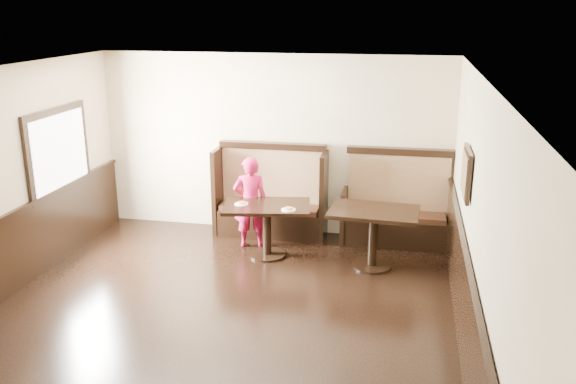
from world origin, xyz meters
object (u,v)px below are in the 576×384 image
(table_neighbor, at_px, (373,224))
(child, at_px, (250,202))
(booth_main, at_px, (271,202))
(booth_neighbor, at_px, (397,213))
(table_main, at_px, (267,217))

(table_neighbor, height_order, child, child)
(booth_main, bearing_deg, booth_neighbor, -0.05)
(booth_main, distance_m, table_main, 0.91)
(table_main, relative_size, table_neighbor, 1.07)
(booth_neighbor, height_order, child, booth_neighbor)
(child, bearing_deg, table_main, 120.88)
(booth_neighbor, distance_m, child, 2.22)
(booth_neighbor, xyz_separation_m, table_main, (-1.81, -0.90, 0.12))
(booth_neighbor, bearing_deg, booth_main, 179.95)
(child, bearing_deg, table_neighbor, 153.14)
(booth_neighbor, relative_size, table_main, 1.24)
(booth_main, height_order, booth_neighbor, same)
(table_neighbor, bearing_deg, booth_main, 152.56)
(booth_main, relative_size, child, 1.27)
(table_main, bearing_deg, child, 125.46)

